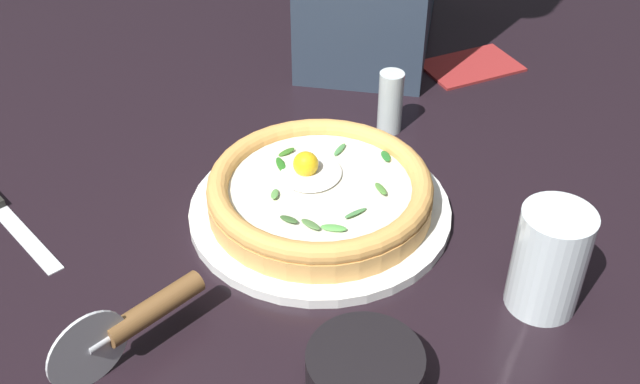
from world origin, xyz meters
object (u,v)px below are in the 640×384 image
side_bowl (365,371)px  pizza_cutter (136,320)px  drinking_glass (548,266)px  folded_napkin (471,65)px  pepper_shaker (390,102)px  pizza (320,191)px

side_bowl → pizza_cutter: bearing=-86.3°
side_bowl → pizza_cutter: size_ratio=0.71×
pizza_cutter → drinking_glass: drinking_glass is taller
side_bowl → folded_napkin: bearing=177.8°
side_bowl → pepper_shaker: 0.42m
folded_napkin → pepper_shaker: size_ratio=1.67×
folded_napkin → pepper_shaker: (0.20, -0.08, 0.04)m
pizza → side_bowl: 0.25m
pepper_shaker → pizza_cutter: bearing=-18.9°
pizza → pepper_shaker: pepper_shaker is taller
drinking_glass → pepper_shaker: drinking_glass is taller
pepper_shaker → pizza: bearing=-11.9°
side_bowl → drinking_glass: drinking_glass is taller
pepper_shaker → folded_napkin: bearing=157.0°
drinking_glass → folded_napkin: bearing=-165.4°
pizza_cutter → drinking_glass: 0.39m
folded_napkin → pepper_shaker: pepper_shaker is taller
pizza → side_bowl: size_ratio=2.41×
drinking_glass → side_bowl: bearing=-44.4°
pizza → drinking_glass: bearing=73.4°
pizza_cutter → pepper_shaker: size_ratio=1.74×
folded_napkin → pizza: bearing=-17.7°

